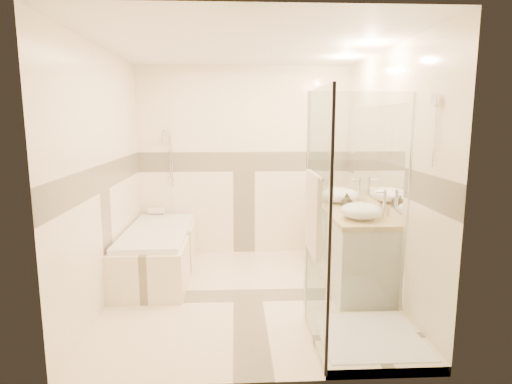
{
  "coord_description": "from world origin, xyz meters",
  "views": [
    {
      "loc": [
        -0.12,
        -4.2,
        1.8
      ],
      "look_at": [
        0.1,
        0.25,
        1.05
      ],
      "focal_mm": 30.0,
      "sensor_mm": 36.0,
      "label": 1
    }
  ],
  "objects_px": {
    "shower_enclosure": "(354,283)",
    "vessel_sink_far": "(361,211)",
    "vessel_sink_near": "(340,195)",
    "vanity": "(348,246)",
    "amenity_bottle_b": "(347,200)",
    "bathtub": "(158,250)",
    "amenity_bottle_a": "(349,202)"
  },
  "relations": [
    {
      "from": "shower_enclosure",
      "to": "vessel_sink_far",
      "type": "relative_size",
      "value": 5.02
    },
    {
      "from": "vessel_sink_far",
      "to": "shower_enclosure",
      "type": "bearing_deg",
      "value": -109.35
    },
    {
      "from": "shower_enclosure",
      "to": "vessel_sink_near",
      "type": "distance_m",
      "value": 1.71
    },
    {
      "from": "vanity",
      "to": "vessel_sink_near",
      "type": "xyz_separation_m",
      "value": [
        -0.02,
        0.36,
        0.51
      ]
    },
    {
      "from": "vanity",
      "to": "vessel_sink_near",
      "type": "distance_m",
      "value": 0.63
    },
    {
      "from": "vanity",
      "to": "vessel_sink_far",
      "type": "relative_size",
      "value": 3.98
    },
    {
      "from": "shower_enclosure",
      "to": "amenity_bottle_b",
      "type": "bearing_deg",
      "value": 78.43
    },
    {
      "from": "bathtub",
      "to": "amenity_bottle_a",
      "type": "height_order",
      "value": "amenity_bottle_a"
    },
    {
      "from": "vessel_sink_near",
      "to": "vessel_sink_far",
      "type": "distance_m",
      "value": 0.85
    },
    {
      "from": "shower_enclosure",
      "to": "amenity_bottle_a",
      "type": "relative_size",
      "value": 13.97
    },
    {
      "from": "vessel_sink_far",
      "to": "amenity_bottle_a",
      "type": "distance_m",
      "value": 0.47
    },
    {
      "from": "vessel_sink_near",
      "to": "vanity",
      "type": "bearing_deg",
      "value": -86.81
    },
    {
      "from": "bathtub",
      "to": "vessel_sink_far",
      "type": "distance_m",
      "value": 2.37
    },
    {
      "from": "bathtub",
      "to": "vanity",
      "type": "height_order",
      "value": "vanity"
    },
    {
      "from": "amenity_bottle_a",
      "to": "shower_enclosure",
      "type": "bearing_deg",
      "value": -102.34
    },
    {
      "from": "bathtub",
      "to": "shower_enclosure",
      "type": "distance_m",
      "value": 2.47
    },
    {
      "from": "vessel_sink_near",
      "to": "amenity_bottle_b",
      "type": "height_order",
      "value": "vessel_sink_near"
    },
    {
      "from": "vessel_sink_far",
      "to": "amenity_bottle_b",
      "type": "distance_m",
      "value": 0.56
    },
    {
      "from": "vanity",
      "to": "amenity_bottle_b",
      "type": "xyz_separation_m",
      "value": [
        -0.02,
        0.06,
        0.5
      ]
    },
    {
      "from": "bathtub",
      "to": "vessel_sink_far",
      "type": "height_order",
      "value": "vessel_sink_far"
    },
    {
      "from": "amenity_bottle_a",
      "to": "vanity",
      "type": "bearing_deg",
      "value": 49.51
    },
    {
      "from": "vessel_sink_far",
      "to": "amenity_bottle_b",
      "type": "relative_size",
      "value": 2.6
    },
    {
      "from": "bathtub",
      "to": "vessel_sink_near",
      "type": "relative_size",
      "value": 3.85
    },
    {
      "from": "vanity",
      "to": "amenity_bottle_a",
      "type": "xyz_separation_m",
      "value": [
        -0.02,
        -0.02,
        0.5
      ]
    },
    {
      "from": "vanity",
      "to": "vessel_sink_near",
      "type": "bearing_deg",
      "value": 93.19
    },
    {
      "from": "bathtub",
      "to": "shower_enclosure",
      "type": "bearing_deg",
      "value": -41.1
    },
    {
      "from": "shower_enclosure",
      "to": "amenity_bottle_a",
      "type": "height_order",
      "value": "shower_enclosure"
    },
    {
      "from": "shower_enclosure",
      "to": "vessel_sink_near",
      "type": "height_order",
      "value": "shower_enclosure"
    },
    {
      "from": "vanity",
      "to": "amenity_bottle_a",
      "type": "height_order",
      "value": "amenity_bottle_a"
    },
    {
      "from": "shower_enclosure",
      "to": "amenity_bottle_b",
      "type": "height_order",
      "value": "shower_enclosure"
    },
    {
      "from": "bathtub",
      "to": "amenity_bottle_a",
      "type": "xyz_separation_m",
      "value": [
        2.13,
        -0.37,
        0.62
      ]
    },
    {
      "from": "amenity_bottle_a",
      "to": "amenity_bottle_b",
      "type": "bearing_deg",
      "value": 90.0
    }
  ]
}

